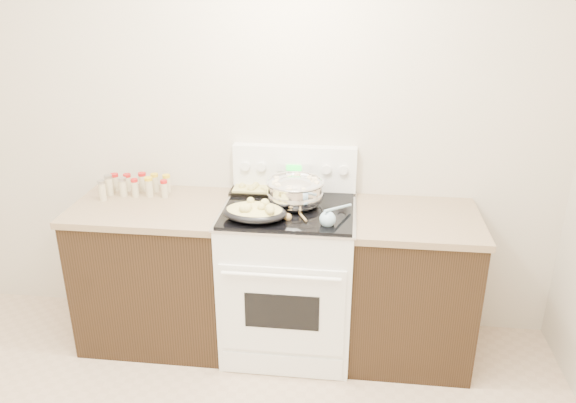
# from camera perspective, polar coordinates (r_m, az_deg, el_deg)

# --- Properties ---
(room_shell) EXTENTS (4.10, 3.60, 2.75)m
(room_shell) POSITION_cam_1_polar(r_m,az_deg,el_deg) (1.77, -16.79, 4.77)
(room_shell) COLOR beige
(room_shell) RESTS_ON ground
(counter_left) EXTENTS (0.93, 0.67, 0.92)m
(counter_left) POSITION_cam_1_polar(r_m,az_deg,el_deg) (3.65, -13.04, -6.89)
(counter_left) COLOR black
(counter_left) RESTS_ON ground
(counter_right) EXTENTS (0.73, 0.67, 0.92)m
(counter_right) POSITION_cam_1_polar(r_m,az_deg,el_deg) (3.47, 12.30, -8.41)
(counter_right) COLOR black
(counter_right) RESTS_ON ground
(kitchen_range) EXTENTS (0.78, 0.73, 1.22)m
(kitchen_range) POSITION_cam_1_polar(r_m,az_deg,el_deg) (3.45, 0.11, -7.51)
(kitchen_range) COLOR white
(kitchen_range) RESTS_ON ground
(mixing_bowl) EXTENTS (0.42, 0.42, 0.20)m
(mixing_bowl) POSITION_cam_1_polar(r_m,az_deg,el_deg) (3.24, 0.70, 0.89)
(mixing_bowl) COLOR silver
(mixing_bowl) RESTS_ON kitchen_range
(roasting_pan) EXTENTS (0.37, 0.27, 0.12)m
(roasting_pan) POSITION_cam_1_polar(r_m,az_deg,el_deg) (3.07, -3.41, -1.01)
(roasting_pan) COLOR black
(roasting_pan) RESTS_ON kitchen_range
(baking_sheet) EXTENTS (0.37, 0.26, 0.06)m
(baking_sheet) POSITION_cam_1_polar(r_m,az_deg,el_deg) (3.48, -2.72, 1.38)
(baking_sheet) COLOR black
(baking_sheet) RESTS_ON kitchen_range
(wooden_spoon) EXTENTS (0.13, 0.26, 0.04)m
(wooden_spoon) POSITION_cam_1_polar(r_m,az_deg,el_deg) (3.12, 0.40, -1.35)
(wooden_spoon) COLOR #A07D49
(wooden_spoon) RESTS_ON kitchen_range
(blue_ladle) EXTENTS (0.17, 0.27, 0.11)m
(blue_ladle) POSITION_cam_1_polar(r_m,az_deg,el_deg) (3.02, 4.15, -1.69)
(blue_ladle) COLOR #90B9D6
(blue_ladle) RESTS_ON kitchen_range
(spice_jars) EXTENTS (0.40, 0.23, 0.13)m
(spice_jars) POSITION_cam_1_polar(r_m,az_deg,el_deg) (3.61, -15.31, 1.63)
(spice_jars) COLOR #BFB28C
(spice_jars) RESTS_ON counter_left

